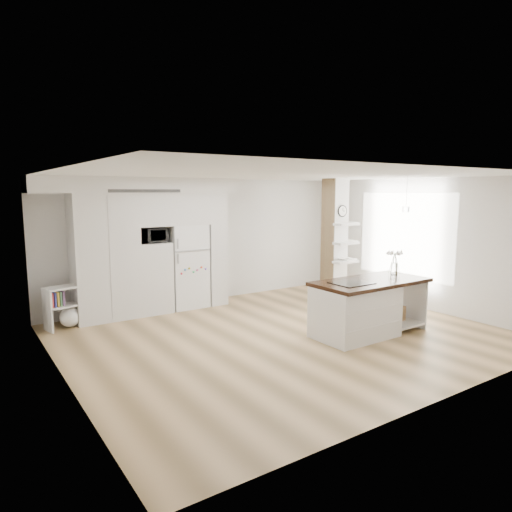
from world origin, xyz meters
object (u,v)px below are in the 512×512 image
at_px(kitchen_island, 360,308).
at_px(floor_plant_a, 365,291).
at_px(refrigerator, 186,266).
at_px(bookshelf, 67,310).

distance_m(kitchen_island, floor_plant_a, 2.56).
distance_m(refrigerator, floor_plant_a, 4.00).
bearing_deg(refrigerator, kitchen_island, -65.18).
xyz_separation_m(kitchen_island, bookshelf, (-4.03, 3.25, -0.16)).
bearing_deg(kitchen_island, bookshelf, 140.82).
height_order(refrigerator, kitchen_island, refrigerator).
xyz_separation_m(refrigerator, bookshelf, (-2.45, -0.18, -0.55)).
relative_size(kitchen_island, floor_plant_a, 4.71).
bearing_deg(bookshelf, floor_plant_a, -28.29).
xyz_separation_m(kitchen_island, floor_plant_a, (1.94, 1.66, -0.26)).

